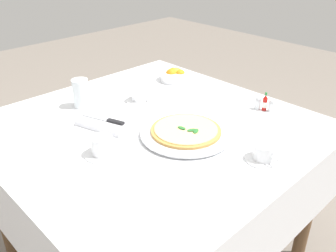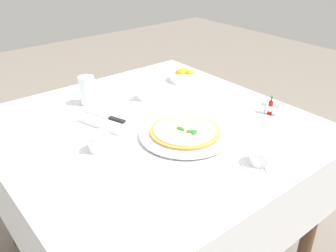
{
  "view_description": "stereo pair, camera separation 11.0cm",
  "coord_description": "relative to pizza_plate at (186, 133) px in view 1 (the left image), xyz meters",
  "views": [
    {
      "loc": [
        -0.98,
        0.85,
        1.42
      ],
      "look_at": [
        -0.08,
        -0.02,
        0.75
      ],
      "focal_mm": 38.85,
      "sensor_mm": 36.0,
      "label": 1
    },
    {
      "loc": [
        -1.05,
        0.76,
        1.42
      ],
      "look_at": [
        -0.08,
        -0.02,
        0.75
      ],
      "focal_mm": 38.85,
      "sensor_mm": 36.0,
      "label": 2
    }
  ],
  "objects": [
    {
      "name": "dining_table",
      "position": [
        0.15,
        0.04,
        -0.13
      ],
      "size": [
        1.19,
        1.19,
        0.73
      ],
      "color": "white",
      "rests_on": "ground_plane"
    },
    {
      "name": "pizza_plate",
      "position": [
        0.0,
        0.0,
        0.0
      ],
      "size": [
        0.35,
        0.35,
        0.02
      ],
      "color": "white",
      "rests_on": "dining_table"
    },
    {
      "name": "pizza",
      "position": [
        -0.0,
        0.0,
        0.01
      ],
      "size": [
        0.27,
        0.27,
        0.02
      ],
      "color": "#C68E47",
      "rests_on": "pizza_plate"
    },
    {
      "name": "coffee_cup_center_back",
      "position": [
        0.11,
        0.31,
        0.02
      ],
      "size": [
        0.13,
        0.13,
        0.07
      ],
      "color": "white",
      "rests_on": "dining_table"
    },
    {
      "name": "coffee_cup_right_edge",
      "position": [
        0.37,
        -0.08,
        0.02
      ],
      "size": [
        0.13,
        0.13,
        0.07
      ],
      "color": "white",
      "rests_on": "dining_table"
    },
    {
      "name": "coffee_cup_left_edge",
      "position": [
        -0.3,
        -0.07,
        0.02
      ],
      "size": [
        0.13,
        0.13,
        0.06
      ],
      "color": "white",
      "rests_on": "dining_table"
    },
    {
      "name": "water_glass_near_left",
      "position": [
        0.5,
        0.14,
        0.05
      ],
      "size": [
        0.07,
        0.07,
        0.13
      ],
      "color": "white",
      "rests_on": "dining_table"
    },
    {
      "name": "napkin_folded",
      "position": [
        0.28,
        0.17,
        -0.0
      ],
      "size": [
        0.25,
        0.19,
        0.02
      ],
      "rotation": [
        0.0,
        0.0,
        0.3
      ],
      "color": "silver",
      "rests_on": "dining_table"
    },
    {
      "name": "dinner_knife",
      "position": [
        0.29,
        0.17,
        0.01
      ],
      "size": [
        0.19,
        0.08,
        0.01
      ],
      "rotation": [
        0.0,
        0.0,
        0.34
      ],
      "color": "silver",
      "rests_on": "napkin_folded"
    },
    {
      "name": "citrus_bowl",
      "position": [
        0.45,
        -0.38,
        0.02
      ],
      "size": [
        0.15,
        0.15,
        0.07
      ],
      "color": "white",
      "rests_on": "dining_table"
    },
    {
      "name": "hot_sauce_bottle",
      "position": [
        -0.08,
        -0.41,
        0.02
      ],
      "size": [
        0.02,
        0.02,
        0.08
      ],
      "color": "#B7140F",
      "rests_on": "dining_table"
    },
    {
      "name": "salt_shaker",
      "position": [
        -0.05,
        -0.4,
        0.01
      ],
      "size": [
        0.03,
        0.03,
        0.06
      ],
      "color": "white",
      "rests_on": "dining_table"
    },
    {
      "name": "pepper_shaker",
      "position": [
        -0.11,
        -0.42,
        0.01
      ],
      "size": [
        0.03,
        0.03,
        0.06
      ],
      "color": "white",
      "rests_on": "dining_table"
    }
  ]
}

